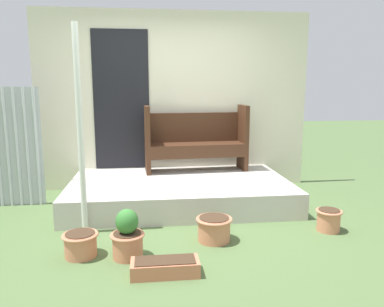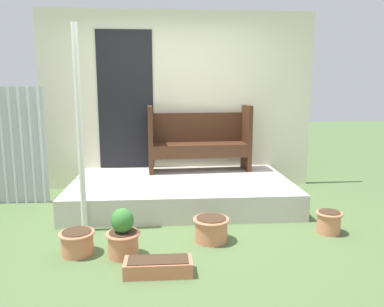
# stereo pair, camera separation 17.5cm
# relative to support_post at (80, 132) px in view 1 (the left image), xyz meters

# --- Properties ---
(ground_plane) EXTENTS (24.00, 24.00, 0.00)m
(ground_plane) POSITION_rel_support_post_xyz_m (0.96, 0.06, -1.07)
(ground_plane) COLOR #516B3D
(porch_slab) EXTENTS (2.82, 1.66, 0.31)m
(porch_slab) POSITION_rel_support_post_xyz_m (1.08, 0.89, -0.91)
(porch_slab) COLOR beige
(porch_slab) RESTS_ON ground_plane
(house_wall) EXTENTS (4.02, 0.08, 2.60)m
(house_wall) POSITION_rel_support_post_xyz_m (1.04, 1.75, 0.23)
(house_wall) COLOR beige
(house_wall) RESTS_ON ground_plane
(support_post) EXTENTS (0.06, 0.06, 2.14)m
(support_post) POSITION_rel_support_post_xyz_m (0.00, 0.00, 0.00)
(support_post) COLOR white
(support_post) RESTS_ON ground_plane
(bench) EXTENTS (1.48, 0.49, 0.94)m
(bench) POSITION_rel_support_post_xyz_m (1.36, 1.46, -0.28)
(bench) COLOR #422616
(bench) RESTS_ON porch_slab
(flower_pot_left) EXTENTS (0.33, 0.33, 0.22)m
(flower_pot_left) POSITION_rel_support_post_xyz_m (0.05, -0.58, -0.95)
(flower_pot_left) COLOR tan
(flower_pot_left) RESTS_ON ground_plane
(flower_pot_middle) EXTENTS (0.31, 0.31, 0.45)m
(flower_pot_middle) POSITION_rel_support_post_xyz_m (0.48, -0.66, -0.87)
(flower_pot_middle) COLOR tan
(flower_pot_middle) RESTS_ON ground_plane
(flower_pot_right) EXTENTS (0.37, 0.37, 0.24)m
(flower_pot_right) POSITION_rel_support_post_xyz_m (1.31, -0.37, -0.93)
(flower_pot_right) COLOR tan
(flower_pot_right) RESTS_ON ground_plane
(flower_pot_far_right) EXTENTS (0.28, 0.28, 0.24)m
(flower_pot_far_right) POSITION_rel_support_post_xyz_m (2.57, -0.26, -0.94)
(flower_pot_far_right) COLOR tan
(flower_pot_far_right) RESTS_ON ground_plane
(planter_box_rect) EXTENTS (0.56, 0.22, 0.13)m
(planter_box_rect) POSITION_rel_support_post_xyz_m (0.80, -1.01, -1.00)
(planter_box_rect) COLOR #C67251
(planter_box_rect) RESTS_ON ground_plane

